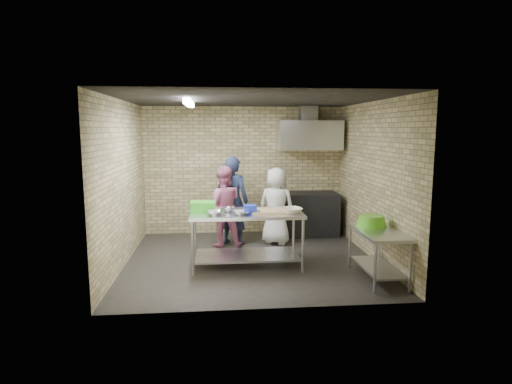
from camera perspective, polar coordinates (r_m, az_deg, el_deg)
The scene contains 26 objects.
floor at distance 7.32m, azimuth -0.64°, elevation -9.19°, with size 4.20×4.20×0.00m, color black.
ceiling at distance 6.99m, azimuth -0.68°, elevation 12.42°, with size 4.20×4.20×0.00m, color black.
back_wall at distance 9.01m, azimuth -1.70°, elevation 2.93°, with size 4.20×0.06×2.70m, color tan.
front_wall at distance 5.06m, azimuth 1.19°, elevation -1.44°, with size 4.20×0.06×2.70m, color tan.
left_wall at distance 7.17m, azimuth -17.64°, elevation 1.10°, with size 0.06×4.00×2.70m, color tan.
right_wall at distance 7.49m, azimuth 15.56°, elevation 1.50°, with size 0.06×4.00×2.70m, color tan.
prep_table at distance 6.89m, azimuth -1.29°, elevation -6.40°, with size 1.80×0.90×0.90m, color silver.
side_counter at distance 6.57m, azimuth 16.18°, elevation -8.17°, with size 0.60×1.20×0.75m, color silver.
stove at distance 8.99m, azimuth 7.10°, elevation -2.95°, with size 1.20×0.70×0.90m, color black.
range_hood at distance 8.86m, azimuth 7.23°, elevation 7.64°, with size 1.30×0.60×0.60m, color silver.
hood_duct at distance 9.01m, azimuth 7.07°, elevation 10.52°, with size 0.35×0.30×0.30m, color #A5A8AD.
wall_shelf at distance 9.12m, azimuth 8.80°, elevation 6.50°, with size 0.80×0.20×0.04m, color #3F2B19.
fluorescent_fixture at distance 6.97m, azimuth -9.08°, elevation 11.83°, with size 0.10×1.25×0.08m, color white.
green_crate at distance 6.88m, azimuth -7.20°, elevation -1.96°, with size 0.40×0.30×0.16m, color green.
blue_tub at distance 6.68m, azimuth -0.82°, elevation -2.34°, with size 0.20×0.20×0.13m, color #182ABA.
cutting_board at distance 6.80m, azimuth 1.65°, elevation -2.58°, with size 0.55×0.42×0.03m, color tan.
mixing_bowl_a at distance 6.57m, azimuth -5.54°, elevation -2.84°, with size 0.28×0.28×0.07m, color #B3B4BA.
mixing_bowl_b at distance 6.82m, azimuth -3.85°, elevation -2.41°, with size 0.21×0.21×0.07m, color silver.
mixing_bowl_c at distance 6.56m, azimuth -2.04°, elevation -2.84°, with size 0.26×0.26×0.06m, color #B2B5B9.
ceramic_bowl at distance 6.72m, azimuth 4.75°, elevation -2.50°, with size 0.35×0.35×0.08m, color beige.
green_basin at distance 6.68m, azimuth 15.40°, elevation -3.80°, with size 0.46×0.46×0.17m, color #59C626, non-canonical shape.
bottle_red at distance 9.06m, azimuth 7.27°, elevation 7.21°, with size 0.07×0.07×0.18m, color #B22619.
bottle_green at distance 9.15m, azimuth 9.73°, elevation 7.08°, with size 0.06×0.06×0.15m, color green.
man_navy at distance 8.13m, azimuth -3.16°, elevation -1.19°, with size 0.62×0.41×1.71m, color black.
woman_pink at distance 8.01m, azimuth -4.49°, elevation -1.97°, with size 0.75×0.58×1.54m, color #C4688C.
woman_white at distance 8.18m, azimuth 2.78°, elevation -1.89°, with size 0.73×0.48×1.50m, color white.
Camera 1 is at (-0.57, -6.95, 2.22)m, focal length 29.49 mm.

